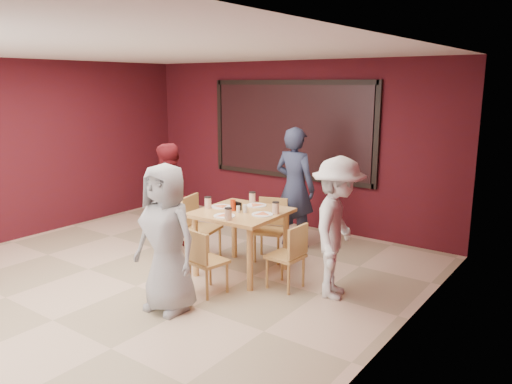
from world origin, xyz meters
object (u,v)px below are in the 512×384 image
Objects in this scene: dining_table at (241,219)px; chair_front at (204,258)px; chair_back at (271,225)px; chair_right at (290,253)px; diner_back at (295,188)px; chair_left at (198,223)px; diner_front at (166,238)px; diner_left at (167,199)px; diner_right at (337,228)px.

dining_table reaches higher than chair_front.
chair_back is (-0.08, 1.49, 0.04)m from chair_front.
diner_back is at bearing 120.28° from chair_right.
chair_left is 0.50× the size of diner_back.
chair_left reaches higher than chair_front.
diner_front reaches higher than chair_left.
diner_left is at bearing -170.95° from chair_left.
diner_back is (-0.03, 0.66, 0.42)m from chair_back.
chair_back is at bearing 93.15° from chair_front.
diner_back is 1.89m from diner_left.
diner_left is at bearing -152.74° from chair_back.
diner_back is (-0.05, 2.67, 0.09)m from diner_front.
chair_front is at bearing 108.70° from diner_right.
diner_right is at bearing 35.03° from chair_front.
diner_front is at bearing -88.98° from dining_table.
diner_right reaches higher than chair_front.
diner_front is at bearing -89.24° from chair_back.
diner_left reaches higher than chair_back.
chair_left is 1.67m from diner_front.
chair_back reaches higher than chair_right.
chair_back is 0.95× the size of chair_left.
chair_front is 0.98× the size of chair_right.
diner_right is at bearing 3.04° from dining_table.
chair_back is 0.78m from diner_back.
diner_back reaches higher than chair_back.
diner_back reaches higher than dining_table.
diner_front is at bearing -96.07° from chair_front.
dining_table is 1.30× the size of chair_back.
chair_back is at bearing 90.24° from dining_table.
chair_right is 1.70m from diner_back.
diner_front is 1.92m from diner_right.
diner_right is (2.68, 0.08, 0.02)m from diner_left.
diner_back is at bearing 92.87° from chair_front.
chair_back is at bearing 49.04° from diner_right.
diner_left reaches higher than dining_table.
chair_right is at bearing 56.13° from diner_front.
chair_left reaches higher than chair_right.
chair_front is 0.64m from diner_front.
diner_left is 2.68m from diner_right.
dining_table is 0.61× the size of diner_back.
chair_left is at bearing 99.09° from diner_left.
chair_front is at bearing -86.85° from chair_back.
chair_front is 0.93× the size of chair_back.
chair_right is (1.63, -0.15, -0.05)m from chair_left.
diner_left is at bearing 47.09° from diner_back.
dining_table is at bearing 95.59° from chair_front.
diner_left is at bearing -179.66° from dining_table.
chair_back is at bearing 117.29° from diner_left.
chair_right is 0.44× the size of diner_back.
chair_back is 1.11m from chair_right.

